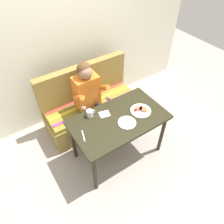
{
  "coord_description": "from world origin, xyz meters",
  "views": [
    {
      "loc": [
        -1.06,
        -1.44,
        2.61
      ],
      "look_at": [
        0.0,
        0.15,
        0.72
      ],
      "focal_mm": 33.47,
      "sensor_mm": 36.0,
      "label": 1
    }
  ],
  "objects": [
    {
      "name": "person",
      "position": [
        -0.09,
        0.59,
        0.74
      ],
      "size": [
        0.45,
        0.61,
        1.21
      ],
      "color": "orange",
      "rests_on": "ground"
    },
    {
      "name": "plate_eggs",
      "position": [
        0.04,
        -0.12,
        0.74
      ],
      "size": [
        0.22,
        0.22,
        0.04
      ],
      "color": "white",
      "rests_on": "table"
    },
    {
      "name": "table",
      "position": [
        0.0,
        0.0,
        0.65
      ],
      "size": [
        1.2,
        0.7,
        0.73
      ],
      "color": "black",
      "rests_on": "ground"
    },
    {
      "name": "plate_breakfast",
      "position": [
        0.31,
        -0.05,
        0.74
      ],
      "size": [
        0.26,
        0.26,
        0.05
      ],
      "color": "white",
      "rests_on": "table"
    },
    {
      "name": "ground_plane",
      "position": [
        0.0,
        0.0,
        0.0
      ],
      "size": [
        8.0,
        8.0,
        0.0
      ],
      "primitive_type": "plane",
      "color": "#A29890"
    },
    {
      "name": "fork",
      "position": [
        -0.5,
        -0.0,
        0.73
      ],
      "size": [
        0.06,
        0.17,
        0.0
      ],
      "primitive_type": "cube",
      "rotation": [
        0.0,
        0.0,
        -0.31
      ],
      "color": "silver",
      "rests_on": "table"
    },
    {
      "name": "couch",
      "position": [
        0.0,
        0.76,
        0.33
      ],
      "size": [
        1.44,
        0.56,
        1.0
      ],
      "color": "olive",
      "rests_on": "ground"
    },
    {
      "name": "back_wall",
      "position": [
        0.0,
        1.27,
        1.3
      ],
      "size": [
        4.4,
        0.1,
        2.6
      ],
      "primitive_type": "cube",
      "color": "silver",
      "rests_on": "ground"
    },
    {
      "name": "coffee_mug",
      "position": [
        -0.27,
        0.24,
        0.78
      ],
      "size": [
        0.12,
        0.08,
        0.09
      ],
      "color": "white",
      "rests_on": "table"
    },
    {
      "name": "napkin",
      "position": [
        -0.11,
        0.16,
        0.73
      ],
      "size": [
        0.15,
        0.14,
        0.01
      ],
      "primitive_type": "cube",
      "rotation": [
        0.0,
        0.0,
        -0.23
      ],
      "color": "white",
      "rests_on": "table"
    }
  ]
}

